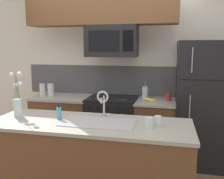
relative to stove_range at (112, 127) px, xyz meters
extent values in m
cube|color=silver|center=(0.30, 0.38, 0.84)|extent=(5.20, 0.10, 2.60)
cube|color=#4C4C51|center=(0.00, 0.32, 0.69)|extent=(3.09, 0.01, 0.48)
cube|color=brown|center=(-0.82, 0.00, -0.02)|extent=(0.88, 0.62, 0.88)
cube|color=#9E998E|center=(-0.82, 0.00, 0.43)|extent=(0.91, 0.65, 0.03)
cube|color=brown|center=(0.66, 0.00, -0.02)|extent=(0.56, 0.62, 0.88)
cube|color=#9E998E|center=(0.66, 0.00, 0.43)|extent=(0.59, 0.65, 0.03)
cube|color=black|center=(0.00, 0.00, -0.01)|extent=(0.76, 0.62, 0.91)
cube|color=black|center=(0.00, 0.00, 0.45)|extent=(0.76, 0.62, 0.01)
cylinder|color=black|center=(-0.18, -0.14, 0.46)|extent=(0.15, 0.15, 0.01)
cylinder|color=black|center=(0.18, -0.14, 0.46)|extent=(0.15, 0.15, 0.01)
cylinder|color=black|center=(-0.18, 0.14, 0.46)|extent=(0.15, 0.15, 0.01)
cylinder|color=black|center=(0.18, 0.14, 0.46)|extent=(0.15, 0.15, 0.01)
cylinder|color=black|center=(-0.27, -0.32, 0.39)|extent=(0.03, 0.02, 0.03)
cylinder|color=black|center=(-0.14, -0.32, 0.39)|extent=(0.03, 0.02, 0.03)
cylinder|color=black|center=(0.00, -0.32, 0.39)|extent=(0.03, 0.02, 0.03)
cylinder|color=black|center=(0.14, -0.32, 0.39)|extent=(0.03, 0.02, 0.03)
cylinder|color=black|center=(0.27, -0.32, 0.39)|extent=(0.03, 0.02, 0.03)
cube|color=black|center=(0.00, -0.02, 1.31)|extent=(0.74, 0.40, 0.45)
cube|color=black|center=(-0.07, -0.22, 1.31)|extent=(0.45, 0.00, 0.29)
cube|color=black|center=(0.27, -0.22, 1.31)|extent=(0.15, 0.00, 0.29)
cube|color=brown|center=(-0.16, -0.05, 1.84)|extent=(2.20, 0.34, 0.60)
cube|color=black|center=(1.37, 0.02, 0.43)|extent=(0.86, 0.72, 1.77)
cube|color=black|center=(1.37, -0.34, 0.82)|extent=(0.82, 0.00, 0.01)
cylinder|color=#99999E|center=(1.11, -0.36, 1.06)|extent=(0.01, 0.01, 0.32)
cylinder|color=#99999E|center=(1.11, -0.36, 0.28)|extent=(0.01, 0.01, 0.67)
cylinder|color=silver|center=(-1.16, -0.01, 0.54)|extent=(0.09, 0.09, 0.18)
cylinder|color=#B2B2B7|center=(-1.16, -0.01, 0.64)|extent=(0.09, 0.09, 0.02)
cylinder|color=silver|center=(-1.04, 0.04, 0.54)|extent=(0.10, 0.10, 0.18)
cylinder|color=#B2B2B7|center=(-1.04, 0.04, 0.63)|extent=(0.10, 0.10, 0.02)
ellipsoid|color=yellow|center=(0.57, -0.07, 0.47)|extent=(0.17, 0.10, 0.06)
ellipsoid|color=yellow|center=(0.57, -0.05, 0.47)|extent=(0.18, 0.06, 0.06)
ellipsoid|color=yellow|center=(0.58, -0.07, 0.47)|extent=(0.18, 0.06, 0.05)
ellipsoid|color=yellow|center=(0.59, -0.05, 0.47)|extent=(0.17, 0.11, 0.06)
cylinder|color=brown|center=(0.58, -0.06, 0.50)|extent=(0.02, 0.02, 0.03)
cylinder|color=silver|center=(0.49, 0.06, 0.54)|extent=(0.09, 0.09, 0.18)
cylinder|color=#A3A3AA|center=(0.49, 0.06, 0.64)|extent=(0.08, 0.08, 0.02)
cylinder|color=#A3A3AA|center=(0.49, 0.06, 0.67)|extent=(0.01, 0.01, 0.05)
sphere|color=#A3A3AA|center=(0.49, 0.06, 0.71)|extent=(0.02, 0.02, 0.02)
cylinder|color=#B22D23|center=(0.84, 0.05, 0.50)|extent=(0.08, 0.08, 0.11)
cube|color=brown|center=(0.03, -1.25, -0.02)|extent=(2.09, 0.73, 0.88)
cube|color=#9E998E|center=(0.03, -1.25, 0.43)|extent=(2.12, 0.76, 0.03)
cube|color=#ADAFB5|center=(0.13, -1.25, 0.45)|extent=(0.76, 0.40, 0.01)
cube|color=#ADAFB5|center=(-0.05, -1.25, 0.37)|extent=(0.30, 0.31, 0.15)
cube|color=#ADAFB5|center=(0.30, -1.25, 0.37)|extent=(0.30, 0.31, 0.15)
cylinder|color=#B7BABF|center=(0.13, -1.01, 0.46)|extent=(0.04, 0.04, 0.02)
cylinder|color=#B7BABF|center=(0.13, -1.01, 0.58)|extent=(0.02, 0.02, 0.22)
torus|color=#B7BABF|center=(0.13, -1.06, 0.69)|extent=(0.13, 0.02, 0.13)
cylinder|color=#B7BABF|center=(0.13, -1.12, 0.66)|extent=(0.02, 0.02, 0.06)
cube|color=#B7BABF|center=(0.16, -1.01, 0.48)|extent=(0.07, 0.01, 0.01)
cylinder|color=#4C93C6|center=(-0.32, -1.21, 0.51)|extent=(0.05, 0.05, 0.13)
cylinder|color=black|center=(-0.32, -1.21, 0.59)|extent=(0.02, 0.02, 0.02)
cube|color=black|center=(-0.31, -1.21, 0.61)|extent=(0.03, 0.01, 0.01)
cylinder|color=silver|center=(0.66, -1.29, 0.50)|extent=(0.07, 0.07, 0.11)
cylinder|color=silver|center=(0.74, -1.22, 0.50)|extent=(0.07, 0.07, 0.10)
cylinder|color=silver|center=(-0.83, -1.21, 0.55)|extent=(0.10, 0.10, 0.20)
cylinder|color=silver|center=(-0.83, -1.21, 0.48)|extent=(0.09, 0.09, 0.06)
cylinder|color=#386B2D|center=(-0.83, -1.17, 0.66)|extent=(0.01, 0.08, 0.29)
sphere|color=silver|center=(-0.84, -1.13, 0.80)|extent=(0.06, 0.06, 0.06)
cylinder|color=#386B2D|center=(-0.84, -1.16, 0.71)|extent=(0.03, 0.10, 0.40)
sphere|color=silver|center=(-0.85, -1.11, 0.92)|extent=(0.06, 0.06, 0.06)
cylinder|color=#386B2D|center=(-0.84, -1.22, 0.72)|extent=(0.04, 0.03, 0.42)
sphere|color=silver|center=(-0.86, -1.24, 0.93)|extent=(0.05, 0.05, 0.05)
cylinder|color=#386B2D|center=(-0.85, -1.18, 0.65)|extent=(0.05, 0.06, 0.27)
sphere|color=silver|center=(-0.87, -1.15, 0.79)|extent=(0.05, 0.05, 0.05)
camera|label=1|loc=(0.82, -3.65, 1.22)|focal=40.00mm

